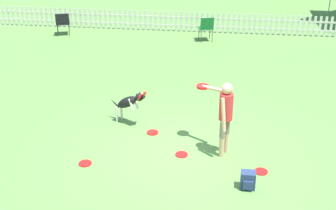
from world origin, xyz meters
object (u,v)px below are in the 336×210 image
object	(u,v)px
leaping_dog	(129,102)
folding_chair_blue_left	(206,27)
backpack_on_grass	(248,180)
frisbee_near_handler	(153,132)
frisbee_far_scatter	(85,163)
frisbee_midfield	(261,172)
frisbee_near_dog	(182,154)
handler_person	(224,110)
folding_chair_center	(63,22)

from	to	relation	value
leaping_dog	folding_chair_blue_left	size ratio (longest dim) A/B	1.14
backpack_on_grass	folding_chair_blue_left	world-z (taller)	folding_chair_blue_left
frisbee_near_handler	frisbee_far_scatter	xyz separation A→B (m)	(-1.16, -1.44, 0.00)
frisbee_near_handler	frisbee_midfield	world-z (taller)	same
leaping_dog	backpack_on_grass	size ratio (longest dim) A/B	2.92
backpack_on_grass	folding_chair_blue_left	size ratio (longest dim) A/B	0.39
frisbee_near_dog	folding_chair_blue_left	xyz separation A→B (m)	(0.08, 7.71, 0.52)
handler_person	frisbee_midfield	bearing A→B (deg)	-102.15
frisbee_far_scatter	folding_chair_center	distance (m)	8.97
frisbee_near_dog	frisbee_near_handler	bearing A→B (deg)	131.38
frisbee_near_handler	backpack_on_grass	xyz separation A→B (m)	(2.09, -1.85, 0.16)
handler_person	folding_chair_blue_left	size ratio (longest dim) A/B	1.81
frisbee_midfield	frisbee_near_handler	bearing A→B (deg)	151.57
folding_chair_blue_left	frisbee_midfield	bearing A→B (deg)	85.09
handler_person	frisbee_far_scatter	world-z (taller)	handler_person
leaping_dog	frisbee_near_dog	world-z (taller)	leaping_dog
handler_person	leaping_dog	bearing A→B (deg)	90.22
frisbee_near_handler	folding_chair_blue_left	bearing A→B (deg)	83.05
frisbee_far_scatter	folding_chair_blue_left	size ratio (longest dim) A/B	0.30
handler_person	leaping_dog	distance (m)	2.47
leaping_dog	frisbee_midfield	bearing A→B (deg)	86.63
frisbee_near_handler	frisbee_midfield	xyz separation A→B (m)	(2.37, -1.28, 0.00)
folding_chair_center	folding_chair_blue_left	bearing A→B (deg)	160.96
leaping_dog	backpack_on_grass	bearing A→B (deg)	76.22
frisbee_near_dog	backpack_on_grass	xyz separation A→B (m)	(1.34, -1.00, 0.16)
frisbee_far_scatter	folding_chair_blue_left	bearing A→B (deg)	76.50
frisbee_near_dog	folding_chair_center	size ratio (longest dim) A/B	0.32
handler_person	backpack_on_grass	size ratio (longest dim) A/B	4.65
frisbee_near_handler	frisbee_near_dog	distance (m)	1.14
handler_person	frisbee_near_handler	size ratio (longest dim) A/B	6.06
frisbee_near_dog	frisbee_midfield	world-z (taller)	same
handler_person	frisbee_far_scatter	size ratio (longest dim) A/B	6.06
frisbee_far_scatter	leaping_dog	bearing A→B (deg)	73.28
frisbee_near_handler	folding_chair_center	distance (m)	8.21
handler_person	leaping_dog	size ratio (longest dim) A/B	1.59
frisbee_near_handler	frisbee_near_dog	world-z (taller)	same
frisbee_midfield	frisbee_far_scatter	bearing A→B (deg)	-177.42
frisbee_far_scatter	folding_chair_blue_left	xyz separation A→B (m)	(1.99, 8.29, 0.52)
folding_chair_blue_left	backpack_on_grass	bearing A→B (deg)	82.59
handler_person	frisbee_near_dog	xyz separation A→B (m)	(-0.83, -0.19, -1.00)
leaping_dog	frisbee_midfield	distance (m)	3.46
folding_chair_blue_left	folding_chair_center	xyz separation A→B (m)	(-5.26, 0.05, -0.03)
leaping_dog	handler_person	bearing A→B (deg)	90.22
handler_person	frisbee_midfield	world-z (taller)	handler_person
leaping_dog	backpack_on_grass	world-z (taller)	leaping_dog
frisbee_far_scatter	backpack_on_grass	xyz separation A→B (m)	(3.25, -0.41, 0.16)
frisbee_near_dog	folding_chair_center	distance (m)	9.33
leaping_dog	frisbee_near_dog	xyz separation A→B (m)	(1.36, -1.24, -0.55)
folding_chair_center	frisbee_midfield	bearing A→B (deg)	111.17
frisbee_far_scatter	folding_chair_center	bearing A→B (deg)	111.38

